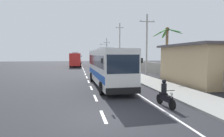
% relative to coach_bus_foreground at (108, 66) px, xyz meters
% --- Properties ---
extents(ground_plane, '(160.00, 160.00, 0.00)m').
position_rel_coach_bus_foreground_xyz_m(ground_plane, '(-1.69, -9.36, -1.97)').
color(ground_plane, '#28282D').
extents(sidewalk_kerb, '(3.20, 90.00, 0.14)m').
position_rel_coach_bus_foreground_xyz_m(sidewalk_kerb, '(5.11, 0.64, -1.90)').
color(sidewalk_kerb, '#999993').
rests_on(sidewalk_kerb, ground).
extents(lane_markings, '(3.54, 71.07, 0.01)m').
position_rel_coach_bus_foreground_xyz_m(lane_markings, '(0.44, 5.47, -1.97)').
color(lane_markings, white).
rests_on(lane_markings, ground).
extents(boundary_wall, '(0.24, 60.00, 1.82)m').
position_rel_coach_bus_foreground_xyz_m(boundary_wall, '(8.91, 4.64, -1.06)').
color(boundary_wall, '#9E998E').
rests_on(boundary_wall, ground).
extents(coach_bus_foreground, '(3.13, 11.59, 3.79)m').
position_rel_coach_bus_foreground_xyz_m(coach_bus_foreground, '(0.00, 0.00, 0.00)').
color(coach_bus_foreground, silver).
rests_on(coach_bus_foreground, ground).
extents(coach_bus_far_lane, '(3.21, 11.94, 3.61)m').
position_rel_coach_bus_foreground_xyz_m(coach_bus_far_lane, '(-3.28, 31.59, -0.09)').
color(coach_bus_far_lane, red).
rests_on(coach_bus_far_lane, ground).
extents(motorcycle_beside_bus, '(0.56, 1.96, 1.60)m').
position_rel_coach_bus_foreground_xyz_m(motorcycle_beside_bus, '(2.17, -7.86, -1.32)').
color(motorcycle_beside_bus, black).
rests_on(motorcycle_beside_bus, ground).
extents(pedestrian_midwalk, '(0.36, 0.36, 1.77)m').
position_rel_coach_bus_foreground_xyz_m(pedestrian_midwalk, '(5.81, 12.39, -0.90)').
color(pedestrian_midwalk, '#2D7A47').
rests_on(pedestrian_midwalk, sidewalk_kerb).
extents(utility_pole_mid, '(2.34, 0.24, 8.94)m').
position_rel_coach_bus_foreground_xyz_m(utility_pole_mid, '(7.16, 8.23, 2.72)').
color(utility_pole_mid, '#9E9E99').
rests_on(utility_pole_mid, ground).
extents(utility_pole_far, '(1.87, 0.24, 10.45)m').
position_rel_coach_bus_foreground_xyz_m(utility_pole_far, '(7.10, 25.67, 3.45)').
color(utility_pole_far, '#9E9E99').
rests_on(utility_pole_far, ground).
extents(utility_pole_distant, '(3.25, 0.24, 8.36)m').
position_rel_coach_bus_foreground_xyz_m(utility_pole_distant, '(6.65, 43.12, 2.51)').
color(utility_pole_distant, '#9E9E99').
rests_on(utility_pole_distant, ground).
extents(palm_nearest, '(3.84, 3.86, 6.64)m').
position_rel_coach_bus_foreground_xyz_m(palm_nearest, '(8.73, 5.00, 2.52)').
color(palm_nearest, brown).
rests_on(palm_nearest, ground).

